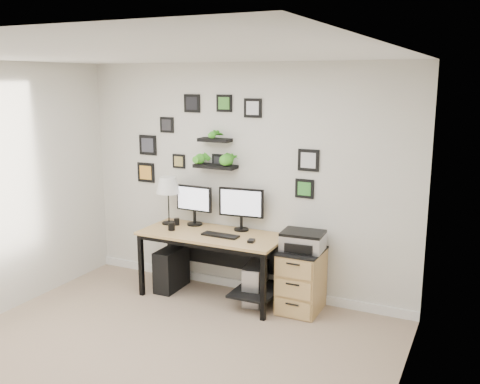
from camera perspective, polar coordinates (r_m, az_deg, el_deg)
The scene contains 14 objects.
room at distance 6.37m, azimuth 0.23°, elevation -9.87°, with size 4.00×4.00×4.00m.
desk at distance 5.98m, azimuth -2.54°, elevation -5.50°, with size 1.60×0.70×0.75m.
monitor_left at distance 6.20m, azimuth -4.92°, elevation -1.09°, with size 0.46×0.18×0.47m.
monitor_right at distance 5.95m, azimuth 0.13°, elevation -1.45°, with size 0.52×0.18×0.48m.
keyboard at distance 5.81m, azimuth -2.12°, elevation -4.63°, with size 0.42×0.13×0.02m, color black.
mouse at distance 5.60m, azimuth 1.21°, elevation -5.23°, with size 0.06×0.10×0.03m, color black.
table_lamp at distance 6.25m, azimuth -7.68°, elevation 0.60°, with size 0.27×0.27×0.56m.
mug at distance 6.07m, azimuth -7.32°, elevation -3.66°, with size 0.08×0.08×0.09m, color black.
pen_cup at distance 6.27m, azimuth -6.77°, elevation -3.16°, with size 0.06×0.06×0.08m, color black.
pc_tower_black at distance 6.37m, azimuth -7.32°, elevation -8.11°, with size 0.22×0.49×0.49m, color black.
pc_tower_grey at distance 5.96m, azimuth 1.64°, elevation -9.72°, with size 0.26×0.46×0.43m.
file_cabinet at distance 5.76m, azimuth 6.53°, elevation -9.35°, with size 0.43×0.53×0.67m.
printer at distance 5.62m, azimuth 6.71°, elevation -5.19°, with size 0.45×0.37×0.20m.
wall_decor at distance 6.06m, azimuth -2.74°, elevation 4.69°, with size 2.32×0.18×1.08m.
Camera 1 is at (2.53, -3.36, 2.43)m, focal length 40.00 mm.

